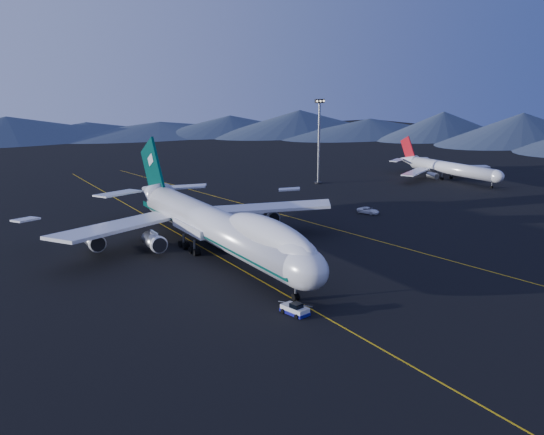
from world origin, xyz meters
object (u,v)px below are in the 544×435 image
service_van (368,210)px  second_jet (448,168)px  floodlight_mast (319,141)px  boeing_747 (216,226)px  pushback_tug (295,310)px

service_van → second_jet: bearing=5.9°
second_jet → service_van: 58.14m
service_van → floodlight_mast: size_ratio=0.21×
second_jet → floodlight_mast: 43.27m
boeing_747 → second_jet: 106.13m
boeing_747 → floodlight_mast: 80.47m
boeing_747 → service_van: 48.68m
pushback_tug → second_jet: (102.64, 67.41, 3.14)m
service_van → floodlight_mast: (13.74, 40.11, 12.21)m
pushback_tug → second_jet: size_ratio=0.10×
boeing_747 → pushback_tug: (-3.00, -30.91, -5.24)m
second_jet → boeing_747: bearing=-162.2°
boeing_747 → pushback_tug: 31.50m
pushback_tug → second_jet: bearing=21.6°
pushback_tug → service_van: pushback_tug is taller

